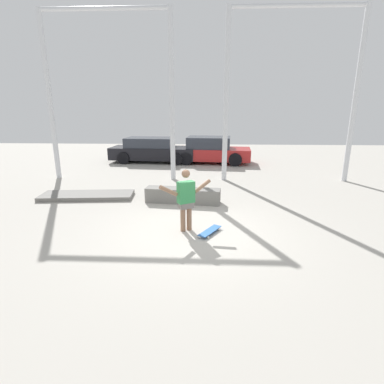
% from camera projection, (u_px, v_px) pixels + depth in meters
% --- Properties ---
extents(ground_plane, '(36.00, 36.00, 0.00)m').
position_uv_depth(ground_plane, '(192.00, 232.00, 7.23)').
color(ground_plane, '#B2ADA3').
extents(skateboarder, '(1.20, 0.79, 1.51)m').
position_uv_depth(skateboarder, '(186.00, 198.00, 7.10)').
color(skateboarder, '#8C664C').
rests_on(skateboarder, ground_plane).
extents(skateboard, '(0.58, 0.79, 0.08)m').
position_uv_depth(skateboard, '(210.00, 231.00, 7.13)').
color(skateboard, '#2D66B2').
rests_on(skateboard, ground_plane).
extents(grind_box, '(2.38, 0.75, 0.46)m').
position_uv_depth(grind_box, '(183.00, 195.00, 9.42)').
color(grind_box, slate).
rests_on(grind_box, ground_plane).
extents(manual_pad, '(3.07, 1.26, 0.13)m').
position_uv_depth(manual_pad, '(87.00, 196.00, 9.98)').
color(manual_pad, slate).
rests_on(manual_pad, ground_plane).
extents(canopy_support_left, '(5.11, 0.20, 6.48)m').
position_uv_depth(canopy_support_left, '(109.00, 82.00, 11.66)').
color(canopy_support_left, silver).
rests_on(canopy_support_left, ground_plane).
extents(canopy_support_right, '(5.11, 0.20, 6.48)m').
position_uv_depth(canopy_support_right, '(292.00, 81.00, 11.33)').
color(canopy_support_right, silver).
rests_on(canopy_support_right, ground_plane).
extents(parked_car_black, '(4.69, 2.09, 1.33)m').
position_uv_depth(parked_car_black, '(152.00, 150.00, 16.41)').
color(parked_car_black, black).
rests_on(parked_car_black, ground_plane).
extents(parked_car_red, '(4.23, 2.22, 1.40)m').
position_uv_depth(parked_car_red, '(211.00, 150.00, 16.14)').
color(parked_car_red, red).
rests_on(parked_car_red, ground_plane).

